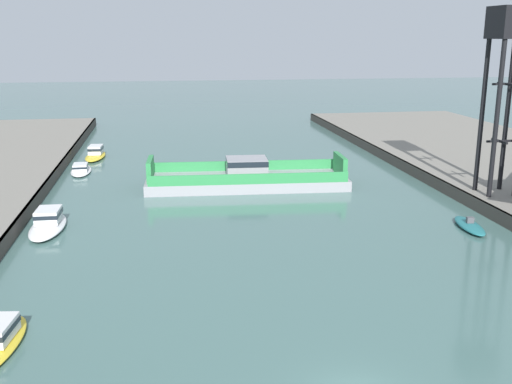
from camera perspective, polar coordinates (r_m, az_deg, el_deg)
The scene contains 6 objects.
chain_ferry at distance 64.48m, azimuth -0.90°, elevation 1.36°, with size 21.94×7.94×3.30m.
moored_boat_near_right at distance 74.36m, azimuth -16.45°, elevation 2.11°, with size 2.58×6.78×1.14m.
moored_boat_mid_right at distance 53.42m, azimuth -19.30°, elevation -2.74°, with size 2.93×7.82×1.70m.
moored_boat_far_left at distance 53.82m, azimuth 19.79°, elevation -3.05°, with size 2.35×5.60×1.03m.
moored_boat_far_right at distance 82.99m, azimuth -15.13°, elevation 3.60°, with size 2.92×7.44×1.62m.
crane_tower at distance 60.04m, azimuth 23.11°, elevation 12.56°, with size 3.36×3.36×17.26m.
Camera 1 is at (-8.28, -22.60, 15.91)m, focal length 41.73 mm.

